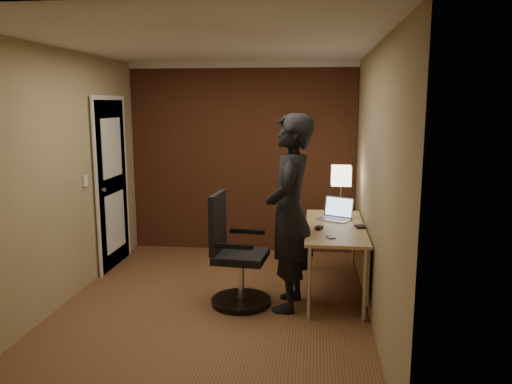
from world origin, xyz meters
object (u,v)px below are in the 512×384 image
phone (331,237)px  office_chair (234,257)px  laptop (336,213)px  mouse (319,228)px  desk (342,238)px  wallet (360,227)px  desk_lamp (341,176)px  person (290,213)px

phone → office_chair: office_chair is taller
laptop → mouse: bearing=-111.5°
desk → mouse: mouse is taller
office_chair → laptop: bearing=35.0°
laptop → office_chair: (-1.01, -0.71, -0.31)m
laptop → phone: 0.79m
mouse → wallet: 0.44m
desk → mouse: bearing=-142.3°
desk_lamp → wallet: desk_lamp is taller
desk → desk_lamp: (0.01, 0.67, 0.55)m
wallet → desk: bearing=160.1°
office_chair → person: (0.54, -0.01, 0.46)m
office_chair → person: person is taller
office_chair → person: bearing=-0.7°
person → mouse: bearing=134.4°
wallet → office_chair: bearing=-164.5°
wallet → office_chair: size_ratio=0.10×
desk → wallet: size_ratio=13.64×
laptop → person: bearing=-123.5°
wallet → person: (-0.70, -0.35, 0.20)m
desk_lamp → laptop: bearing=-99.1°
desk_lamp → laptop: desk_lamp is taller
laptop → person: person is taller
desk_lamp → desk: bearing=-90.8°
mouse → office_chair: (-0.82, -0.22, -0.26)m
desk_lamp → mouse: size_ratio=5.35×
person → phone: bearing=86.0°
mouse → phone: (0.11, -0.29, -0.01)m
mouse → desk_lamp: bearing=93.2°
phone → person: 0.45m
laptop → desk: bearing=-80.4°
desk_lamp → laptop: size_ratio=1.30×
mouse → person: size_ratio=0.05×
wallet → desk_lamp: bearing=102.9°
desk_lamp → person: (-0.53, -1.08, -0.21)m
desk → office_chair: bearing=-159.0°
laptop → phone: laptop is taller
laptop → phone: bearing=-95.9°
mouse → office_chair: size_ratio=0.09×
desk_lamp → person: person is taller
desk_lamp → person: size_ratio=0.28×
laptop → person: 0.87m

